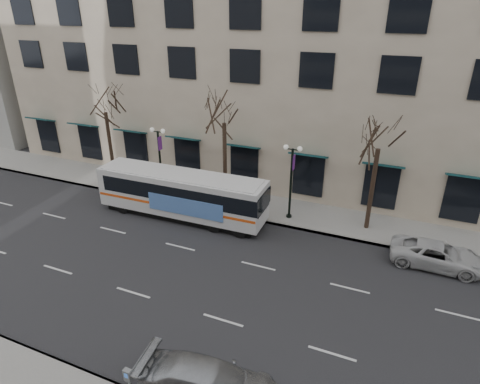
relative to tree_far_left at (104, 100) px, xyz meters
The scene contains 11 objects.
ground 14.91m from the tree_far_left, 41.35° to the right, with size 160.00×160.00×0.00m, color black.
sidewalk_far 16.40m from the tree_far_left, ahead, with size 80.00×4.00×0.15m, color gray.
building_hotel 15.52m from the tree_far_left, 56.75° to the left, with size 40.00×20.00×24.00m, color tan.
tree_far_left is the anchor object (origin of this frame).
tree_far_mid 10.00m from the tree_far_left, ahead, with size 3.60×3.60×8.55m.
tree_far_right 20.00m from the tree_far_left, ahead, with size 3.60×3.60×8.06m.
lamp_post_left 6.29m from the tree_far_left, ahead, with size 1.22×0.45×5.21m.
lamp_post_right 15.48m from the tree_far_left, ahead, with size 1.22×0.45×5.21m.
city_bus 10.11m from the tree_far_left, 20.36° to the right, with size 11.71×2.78×3.16m.
white_pickup 24.92m from the tree_far_left, ahead, with size 2.27×4.92×1.37m, color silver.
pay_station 21.83m from the tree_far_left, 49.72° to the right, with size 0.30×0.21×1.35m.
Camera 1 is at (11.25, -15.07, 13.12)m, focal length 30.00 mm.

